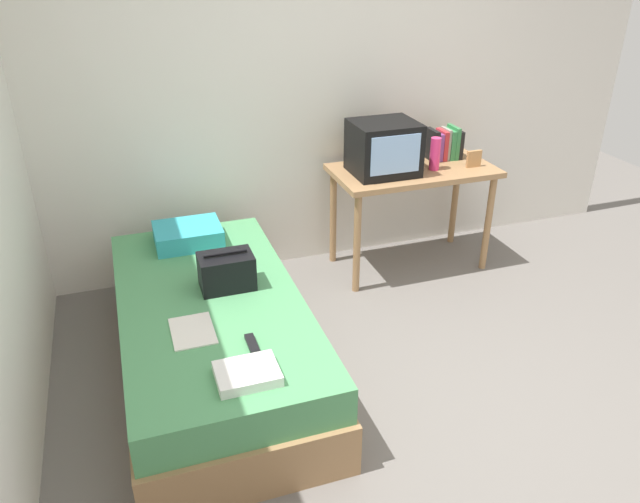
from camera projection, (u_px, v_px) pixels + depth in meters
The scene contains 13 objects.
ground_plane at pixel (438, 417), 3.20m from camera, with size 8.00×8.00×0.00m, color slate.
wall_back at pixel (316, 88), 4.28m from camera, with size 5.20×0.10×2.60m, color silver.
bed at pixel (213, 335), 3.44m from camera, with size 1.00×2.00×0.49m.
desk at pixel (413, 181), 4.39m from camera, with size 1.16×0.60×0.78m.
tv at pixel (384, 148), 4.18m from camera, with size 0.44×0.39×0.36m.
water_bottle at pixel (435, 154), 4.27m from camera, with size 0.07×0.07×0.23m, color #E53372.
book_row at pixel (444, 144), 4.49m from camera, with size 0.24×0.17×0.24m.
picture_frame at pixel (474, 159), 4.34m from camera, with size 0.11×0.02×0.12m, color #B27F4C.
pillow at pixel (188, 235), 3.90m from camera, with size 0.42×0.33×0.12m, color #33A8B7.
handbag at pixel (227, 271), 3.39m from camera, with size 0.30×0.20×0.22m.
magazine at pixel (193, 331), 3.04m from camera, with size 0.21×0.29×0.01m, color white.
remote_dark at pixel (252, 344), 2.93m from camera, with size 0.04×0.16×0.02m, color black.
folded_towel at pixel (247, 374), 2.71m from camera, with size 0.28×0.22×0.05m, color white.
Camera 1 is at (-1.38, -2.11, 2.24)m, focal length 34.18 mm.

